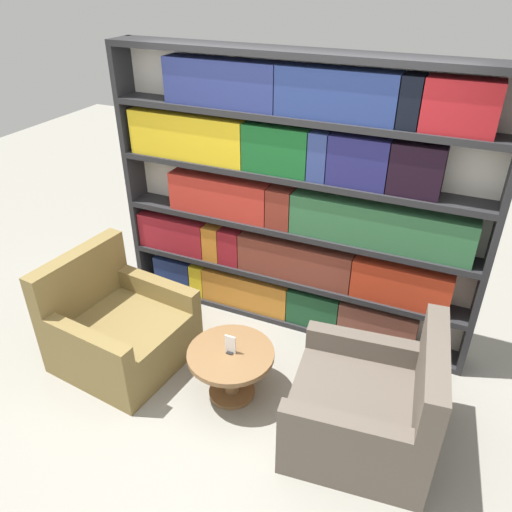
{
  "coord_description": "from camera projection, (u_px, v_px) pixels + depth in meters",
  "views": [
    {
      "loc": [
        1.27,
        -2.33,
        2.93
      ],
      "look_at": [
        -0.05,
        0.63,
        1.0
      ],
      "focal_mm": 35.0,
      "sensor_mm": 36.0,
      "label": 1
    }
  ],
  "objects": [
    {
      "name": "bookshelf",
      "position": [
        292.0,
        204.0,
        4.16
      ],
      "size": [
        3.16,
        0.3,
        2.39
      ],
      "color": "silver",
      "rests_on": "ground_plane"
    },
    {
      "name": "table_sign",
      "position": [
        230.0,
        346.0,
        3.67
      ],
      "size": [
        0.08,
        0.06,
        0.15
      ],
      "color": "black",
      "rests_on": "coffee_table"
    },
    {
      "name": "ground_plane",
      "position": [
        228.0,
        410.0,
        3.77
      ],
      "size": [
        14.0,
        14.0,
        0.0
      ],
      "primitive_type": "plane",
      "color": "gray"
    },
    {
      "name": "armchair_right",
      "position": [
        368.0,
        409.0,
        3.4
      ],
      "size": [
        1.04,
        1.03,
        0.92
      ],
      "rotation": [
        0.0,
        0.0,
        -1.46
      ],
      "color": "brown",
      "rests_on": "ground_plane"
    },
    {
      "name": "coffee_table",
      "position": [
        231.0,
        364.0,
        3.77
      ],
      "size": [
        0.66,
        0.66,
        0.42
      ],
      "color": "brown",
      "rests_on": "ground_plane"
    },
    {
      "name": "armchair_left",
      "position": [
        118.0,
        329.0,
        4.13
      ],
      "size": [
        1.03,
        1.02,
        0.92
      ],
      "rotation": [
        0.0,
        0.0,
        1.46
      ],
      "color": "olive",
      "rests_on": "ground_plane"
    }
  ]
}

